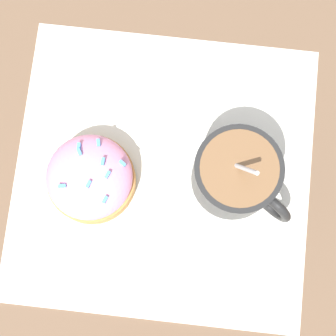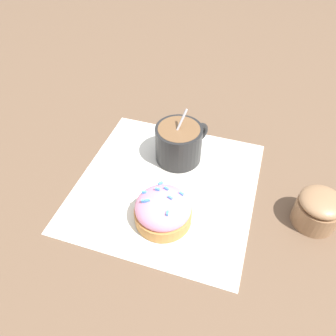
# 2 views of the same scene
# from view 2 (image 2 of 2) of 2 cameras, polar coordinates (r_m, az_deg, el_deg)

# --- Properties ---
(ground_plane) EXTENTS (3.00, 3.00, 0.00)m
(ground_plane) POSITION_cam_2_polar(r_m,az_deg,el_deg) (0.55, -0.30, -3.05)
(ground_plane) COLOR brown
(paper_napkin) EXTENTS (0.32, 0.31, 0.00)m
(paper_napkin) POSITION_cam_2_polar(r_m,az_deg,el_deg) (0.55, -0.30, -2.95)
(paper_napkin) COLOR white
(paper_napkin) RESTS_ON ground_plane
(coffee_cup) EXTENTS (0.09, 0.09, 0.10)m
(coffee_cup) POSITION_cam_2_polar(r_m,az_deg,el_deg) (0.57, 1.97, 4.58)
(coffee_cup) COLOR black
(coffee_cup) RESTS_ON paper_napkin
(frosted_pastry) EXTENTS (0.09, 0.09, 0.05)m
(frosted_pastry) POSITION_cam_2_polar(r_m,az_deg,el_deg) (0.49, -0.87, -7.32)
(frosted_pastry) COLOR #C18442
(frosted_pastry) RESTS_ON paper_napkin
(sugar_bowl) EXTENTS (0.06, 0.06, 0.06)m
(sugar_bowl) POSITION_cam_2_polar(r_m,az_deg,el_deg) (0.53, 24.68, -6.53)
(sugar_bowl) COLOR #99704C
(sugar_bowl) RESTS_ON ground_plane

